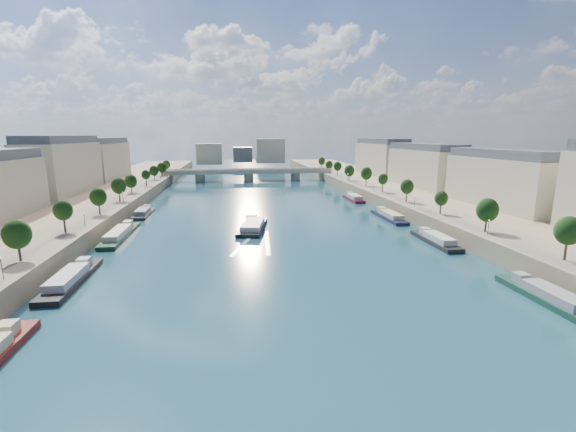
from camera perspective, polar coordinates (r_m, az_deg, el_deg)
name	(u,v)px	position (r m, az deg, el deg)	size (l,w,h in m)	color
ground	(264,217)	(145.11, -3.59, -0.16)	(700.00, 700.00, 0.00)	#0D303A
quay_left	(58,216)	(156.14, -30.95, -0.06)	(44.00, 520.00, 5.00)	#9E8460
quay_right	(442,206)	(166.77, 21.88, 1.45)	(44.00, 520.00, 5.00)	#9E8460
pave_left	(103,208)	(150.56, -25.78, 1.06)	(14.00, 520.00, 0.10)	gray
pave_right	(407,200)	(159.33, 17.28, 2.25)	(14.00, 520.00, 0.10)	gray
trees_left	(109,192)	(151.05, -25.02, 3.25)	(4.80, 268.80, 8.26)	#382B1E
trees_right	(393,184)	(166.72, 15.30, 4.66)	(4.80, 268.80, 8.26)	#382B1E
lamps_left	(107,205)	(139.37, -25.30, 1.47)	(0.36, 200.36, 4.28)	black
lamps_right	(392,192)	(161.53, 15.14, 3.48)	(0.36, 200.36, 4.28)	black
buildings_left	(29,174)	(170.50, -33.99, 5.23)	(16.00, 226.00, 23.20)	#C1B595
buildings_right	(458,168)	(181.99, 23.89, 6.54)	(16.00, 226.00, 23.20)	#C1B595
skyline	(247,152)	(361.60, -6.16, 9.35)	(79.00, 42.00, 22.00)	#C1B595
bridge	(249,173)	(261.32, -5.87, 6.30)	(112.00, 12.00, 8.15)	#C1B79E
tour_barge	(253,226)	(127.21, -5.26, -1.50)	(11.88, 26.11, 3.60)	black
wake	(256,242)	(111.32, -4.76, -3.91)	(12.50, 26.02, 0.04)	silver
moored_barges_left	(77,274)	(95.92, -28.75, -7.49)	(5.00, 151.30, 3.60)	#171934
moored_barges_right	(440,242)	(116.01, 21.57, -3.65)	(5.00, 165.81, 3.60)	black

